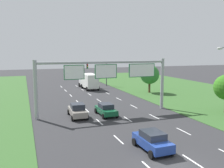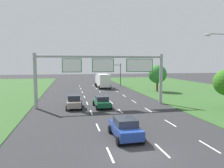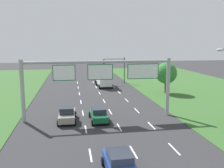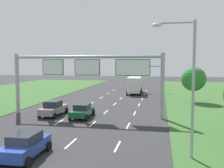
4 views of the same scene
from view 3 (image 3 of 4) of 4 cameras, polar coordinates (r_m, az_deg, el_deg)
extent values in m
cube|color=white|center=(20.57, -4.94, -15.86)|extent=(0.14, 2.40, 0.01)
cube|color=white|center=(26.10, -6.01, -10.23)|extent=(0.14, 2.40, 0.01)
cube|color=white|center=(31.81, -6.68, -6.60)|extent=(0.14, 2.40, 0.01)
cube|color=white|center=(37.61, -7.13, -4.07)|extent=(0.14, 2.40, 0.01)
cube|color=white|center=(43.46, -7.47, -2.22)|extent=(0.14, 2.40, 0.01)
cube|color=white|center=(49.34, -7.72, -0.81)|extent=(0.14, 2.40, 0.01)
cube|color=white|center=(55.26, -7.92, 0.29)|extent=(0.14, 2.40, 0.01)
cube|color=white|center=(21.09, 4.93, -15.19)|extent=(0.14, 2.40, 0.01)
cube|color=white|center=(26.52, 1.68, -9.86)|extent=(0.14, 2.40, 0.01)
cube|color=white|center=(32.15, -0.40, -6.35)|extent=(0.14, 2.40, 0.01)
cube|color=white|center=(37.89, -1.83, -3.89)|extent=(0.14, 2.40, 0.01)
cube|color=white|center=(43.71, -2.87, -2.08)|extent=(0.14, 2.40, 0.01)
cube|color=white|center=(49.56, -3.67, -0.70)|extent=(0.14, 2.40, 0.01)
cube|color=white|center=(55.45, -4.30, 0.39)|extent=(0.14, 2.40, 0.01)
cube|color=white|center=(22.16, 14.01, -14.19)|extent=(0.14, 2.40, 0.01)
cube|color=white|center=(27.38, 8.98, -9.35)|extent=(0.14, 2.40, 0.01)
cube|color=white|center=(32.86, 5.68, -6.05)|extent=(0.14, 2.40, 0.01)
cube|color=white|center=(38.50, 3.35, -3.69)|extent=(0.14, 2.40, 0.01)
cube|color=white|center=(44.23, 1.64, -1.94)|extent=(0.14, 2.40, 0.01)
cube|color=white|center=(50.03, 0.32, -0.58)|extent=(0.14, 2.40, 0.01)
cube|color=white|center=(55.87, -0.72, 0.49)|extent=(0.14, 2.40, 0.01)
cube|color=navy|center=(17.63, 1.71, -17.97)|extent=(1.87, 3.96, 0.71)
cube|color=#232833|center=(17.31, 1.75, -16.18)|extent=(1.57, 2.04, 0.55)
cylinder|color=black|center=(18.87, -2.08, -17.22)|extent=(0.24, 0.65, 0.64)
cylinder|color=black|center=(19.20, 3.51, -16.74)|extent=(0.24, 0.65, 0.64)
cube|color=#145633|center=(28.47, -3.05, -7.19)|extent=(1.79, 4.15, 0.61)
cube|color=#232833|center=(28.33, -3.07, -6.03)|extent=(1.54, 1.97, 0.57)
cylinder|color=black|center=(29.90, -5.11, -7.00)|extent=(0.23, 0.64, 0.64)
cylinder|color=black|center=(30.10, -1.76, -6.84)|extent=(0.23, 0.64, 0.64)
cylinder|color=black|center=(27.03, -4.49, -8.80)|extent=(0.23, 0.64, 0.64)
cylinder|color=black|center=(27.26, -0.78, -8.61)|extent=(0.23, 0.64, 0.64)
cube|color=gray|center=(28.71, -10.21, -7.10)|extent=(1.88, 4.33, 0.69)
cube|color=#232833|center=(28.41, -10.26, -5.85)|extent=(1.59, 1.88, 0.68)
cylinder|color=black|center=(30.38, -11.74, -6.89)|extent=(0.24, 0.65, 0.64)
cylinder|color=black|center=(30.29, -8.36, -6.84)|extent=(0.24, 0.65, 0.64)
cylinder|color=black|center=(27.36, -12.22, -8.77)|extent=(0.24, 0.65, 0.64)
cylinder|color=black|center=(27.26, -8.45, -8.71)|extent=(0.24, 0.65, 0.64)
cube|color=silver|center=(53.21, -2.53, 1.70)|extent=(2.26, 2.17, 2.20)
cube|color=silver|center=(49.39, -1.85, 1.43)|extent=(2.52, 5.41, 2.77)
cylinder|color=black|center=(53.71, -3.79, 0.58)|extent=(0.31, 0.91, 0.90)
cylinder|color=black|center=(54.04, -1.41, 0.65)|extent=(0.31, 0.91, 0.90)
cylinder|color=black|center=(51.45, -3.55, 0.18)|extent=(0.31, 0.91, 0.90)
cylinder|color=black|center=(51.82, -0.89, 0.27)|extent=(0.31, 0.91, 0.90)
cylinder|color=black|center=(47.41, -2.88, -0.62)|extent=(0.31, 0.91, 0.90)
cylinder|color=black|center=(47.81, -0.01, -0.52)|extent=(0.31, 0.91, 0.90)
cylinder|color=#9EA0A5|center=(29.05, -19.78, -1.56)|extent=(0.44, 0.44, 7.00)
cylinder|color=#9EA0A5|center=(30.79, 12.65, -0.62)|extent=(0.44, 0.44, 7.00)
cylinder|color=#9EA0A5|center=(28.32, -3.13, 5.05)|extent=(16.80, 0.32, 0.32)
cube|color=#0C5B28|center=(28.28, -10.90, 2.54)|extent=(2.50, 0.12, 1.79)
cube|color=white|center=(28.21, -10.90, 2.52)|extent=(2.34, 0.01, 1.63)
cube|color=#0C5B28|center=(28.46, -2.71, 2.74)|extent=(2.90, 0.12, 1.79)
cube|color=white|center=(28.39, -2.70, 2.73)|extent=(2.74, 0.01, 1.63)
cube|color=#0C5B28|center=(29.47, 7.10, 2.92)|extent=(3.74, 0.12, 1.79)
cube|color=white|center=(29.41, 7.13, 2.90)|extent=(3.58, 0.01, 1.63)
cylinder|color=#47494F|center=(53.96, 2.85, 3.15)|extent=(0.20, 0.20, 5.60)
cylinder|color=#47494F|center=(53.31, 0.50, 5.73)|extent=(4.50, 0.14, 0.14)
cube|color=black|center=(53.01, -1.91, 5.00)|extent=(0.32, 0.36, 1.10)
sphere|color=red|center=(52.79, -1.88, 5.38)|extent=(0.22, 0.22, 0.22)
sphere|color=orange|center=(52.81, -1.88, 4.98)|extent=(0.22, 0.22, 0.22)
sphere|color=green|center=(52.85, -1.87, 4.58)|extent=(0.22, 0.22, 0.22)
ellipsoid|color=silver|center=(20.39, 23.59, 7.16)|extent=(0.64, 0.32, 0.24)
cylinder|color=#513823|center=(44.26, 12.17, -0.71)|extent=(0.40, 0.40, 2.18)
sphere|color=#307631|center=(43.90, 12.28, 2.45)|extent=(3.66, 3.66, 3.66)
camera|label=1|loc=(6.84, -113.91, -10.76)|focal=40.00mm
camera|label=2|loc=(3.28, -100.43, -72.48)|focal=35.00mm
camera|label=4|loc=(11.74, 71.27, -11.32)|focal=40.00mm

